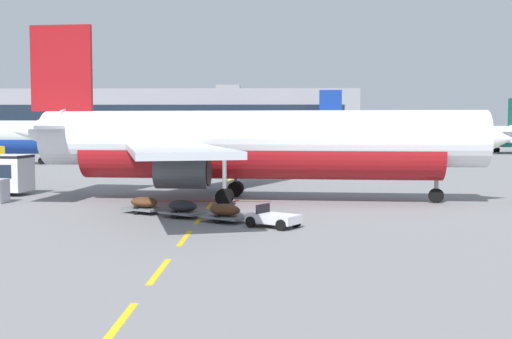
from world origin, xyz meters
name	(u,v)px	position (x,y,z in m)	size (l,w,h in m)	color
ground	(458,180)	(40.00, 40.00, 0.00)	(400.00, 400.00, 0.00)	slate
apron_paint_markings	(229,181)	(18.00, 38.40, 0.00)	(8.00, 97.35, 0.01)	yellow
airliner_foreground	(251,143)	(20.57, 22.42, 3.95)	(34.82, 34.50, 12.20)	white
airliner_mid_left	(262,132)	(20.35, 107.24, 4.02)	(35.46, 35.16, 12.43)	silver
airliner_far_right	(484,135)	(64.82, 107.03, 3.35)	(29.04, 29.48, 10.34)	white
baggage_train	(204,210)	(18.26, 13.41, 0.53)	(10.47, 7.63, 1.14)	silver
terminal_satellite	(176,119)	(-2.28, 140.34, 7.02)	(90.17, 27.62, 15.62)	gray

